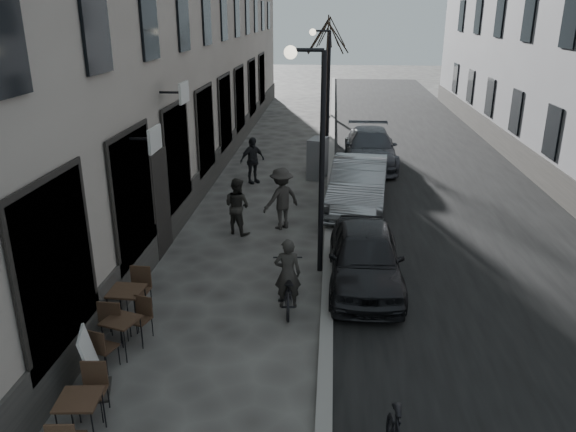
# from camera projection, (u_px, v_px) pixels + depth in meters

# --- Properties ---
(road) EXTENTS (7.30, 60.00, 0.00)m
(road) POSITION_uv_depth(u_px,v_px,m) (423.00, 165.00, 22.31)
(road) COLOR black
(road) RESTS_ON ground
(kerb) EXTENTS (0.25, 60.00, 0.12)m
(kerb) POSITION_uv_depth(u_px,v_px,m) (331.00, 162.00, 22.57)
(kerb) COLOR gray
(kerb) RESTS_ON ground
(streetlamp_near) EXTENTS (0.90, 0.28, 5.09)m
(streetlamp_near) POSITION_uv_depth(u_px,v_px,m) (315.00, 138.00, 12.17)
(streetlamp_near) COLOR black
(streetlamp_near) RESTS_ON ground
(streetlamp_far) EXTENTS (0.90, 0.28, 5.09)m
(streetlamp_far) POSITION_uv_depth(u_px,v_px,m) (325.00, 77.00, 23.40)
(streetlamp_far) COLOR black
(streetlamp_far) RESTS_ON ground
(tree_near) EXTENTS (2.40, 2.40, 5.70)m
(tree_near) POSITION_uv_depth(u_px,v_px,m) (328.00, 36.00, 25.69)
(tree_near) COLOR black
(tree_near) RESTS_ON ground
(tree_far) EXTENTS (2.40, 2.40, 5.70)m
(tree_far) POSITION_uv_depth(u_px,v_px,m) (330.00, 32.00, 31.30)
(tree_far) COLOR black
(tree_far) RESTS_ON ground
(bistro_set_a) EXTENTS (0.62, 1.43, 0.83)m
(bistro_set_a) POSITION_uv_depth(u_px,v_px,m) (81.00, 415.00, 7.87)
(bistro_set_a) COLOR #311F16
(bistro_set_a) RESTS_ON ground
(bistro_set_b) EXTENTS (0.76, 1.41, 0.81)m
(bistro_set_b) POSITION_uv_depth(u_px,v_px,m) (122.00, 333.00, 9.90)
(bistro_set_b) COLOR #311F16
(bistro_set_b) RESTS_ON ground
(bistro_set_c) EXTENTS (0.66, 1.57, 0.92)m
(bistro_set_c) POSITION_uv_depth(u_px,v_px,m) (127.00, 304.00, 10.74)
(bistro_set_c) COLOR #311F16
(bistro_set_c) RESTS_ON ground
(sign_board) EXTENTS (0.54, 0.69, 1.09)m
(sign_board) POSITION_uv_depth(u_px,v_px,m) (94.00, 368.00, 8.88)
(sign_board) COLOR black
(sign_board) RESTS_ON ground
(utility_cabinet) EXTENTS (0.78, 1.08, 1.46)m
(utility_cabinet) POSITION_uv_depth(u_px,v_px,m) (318.00, 158.00, 20.36)
(utility_cabinet) COLOR slate
(utility_cabinet) RESTS_ON ground
(bicycle) EXTENTS (0.74, 1.78, 0.92)m
(bicycle) POSITION_uv_depth(u_px,v_px,m) (288.00, 286.00, 11.48)
(bicycle) COLOR black
(bicycle) RESTS_ON ground
(cyclist_rider) EXTENTS (0.57, 0.40, 1.50)m
(cyclist_rider) POSITION_uv_depth(u_px,v_px,m) (288.00, 273.00, 11.38)
(cyclist_rider) COLOR #282623
(cyclist_rider) RESTS_ON ground
(pedestrian_near) EXTENTS (0.96, 0.89, 1.57)m
(pedestrian_near) POSITION_uv_depth(u_px,v_px,m) (237.00, 206.00, 15.20)
(pedestrian_near) COLOR black
(pedestrian_near) RESTS_ON ground
(pedestrian_mid) EXTENTS (1.28, 1.22, 1.74)m
(pedestrian_mid) POSITION_uv_depth(u_px,v_px,m) (281.00, 199.00, 15.53)
(pedestrian_mid) COLOR #2B2825
(pedestrian_mid) RESTS_ON ground
(pedestrian_far) EXTENTS (0.99, 0.93, 1.65)m
(pedestrian_far) POSITION_uv_depth(u_px,v_px,m) (252.00, 160.00, 19.70)
(pedestrian_far) COLOR black
(pedestrian_far) RESTS_ON ground
(car_near) EXTENTS (1.59, 3.95, 1.34)m
(car_near) POSITION_uv_depth(u_px,v_px,m) (365.00, 257.00, 12.32)
(car_near) COLOR black
(car_near) RESTS_ON ground
(car_mid) EXTENTS (2.09, 4.79, 1.53)m
(car_mid) POSITION_uv_depth(u_px,v_px,m) (359.00, 184.00, 17.15)
(car_mid) COLOR gray
(car_mid) RESTS_ON ground
(car_far) EXTENTS (1.97, 4.83, 1.40)m
(car_far) POSITION_uv_depth(u_px,v_px,m) (370.00, 148.00, 22.03)
(car_far) COLOR #3A3D44
(car_far) RESTS_ON ground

